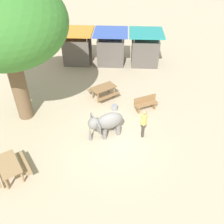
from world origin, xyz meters
The scene contains 11 objects.
ground_plane centered at (0.00, 0.00, 0.00)m, with size 60.00×60.00×0.00m, color #BAA88C.
elephant centered at (-0.30, 0.22, 0.84)m, with size 1.85×1.56×1.31m.
person_handler centered at (1.56, 0.27, 0.95)m, with size 0.32×0.51×1.62m.
shade_tree_main centered at (-4.99, 1.60, 5.22)m, with size 5.95×5.45×7.39m.
wooden_bench centered at (1.82, 2.56, 0.47)m, with size 1.43×0.97×0.88m.
picnic_table_near centered at (-4.22, -2.62, 0.59)m, with size 2.08×2.09×0.78m.
picnic_table_far centered at (-0.73, 3.70, 0.59)m, with size 2.09×2.09×0.78m.
market_stall_orange centered at (-3.14, 8.68, 1.14)m, with size 2.50×2.50×2.52m.
market_stall_blue centered at (-0.54, 8.68, 1.14)m, with size 2.50×2.50×2.52m.
market_stall_teal centered at (2.06, 8.68, 1.14)m, with size 2.50×2.50×2.52m.
feed_bucket centered at (0.02, 2.44, 0.16)m, with size 0.36×0.36×0.32m, color gray.
Camera 1 is at (0.50, -9.29, 8.74)m, focal length 39.61 mm.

